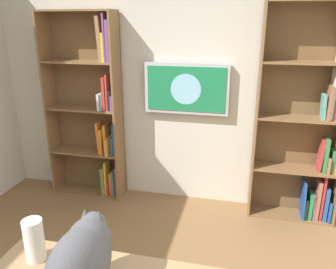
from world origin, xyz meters
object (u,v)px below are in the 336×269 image
(bookshelf_left, at_px, (311,124))
(bookshelf_right, at_px, (93,111))
(cat, at_px, (82,259))
(paper_towel_roll, at_px, (34,240))
(wall_mounted_tv, at_px, (187,89))

(bookshelf_left, bearing_deg, bookshelf_right, -0.00)
(bookshelf_left, relative_size, cat, 3.66)
(cat, relative_size, paper_towel_roll, 2.42)
(bookshelf_left, distance_m, wall_mounted_tv, 1.31)
(bookshelf_left, xyz_separation_m, paper_towel_roll, (1.74, 2.09, -0.18))
(bookshelf_right, xyz_separation_m, cat, (-0.99, 2.26, -0.10))
(bookshelf_right, distance_m, paper_towel_roll, 2.18)
(bookshelf_left, height_order, paper_towel_roll, bookshelf_left)
(bookshelf_left, xyz_separation_m, bookshelf_right, (2.35, -0.00, -0.01))
(wall_mounted_tv, xyz_separation_m, cat, (0.08, 2.34, -0.39))
(wall_mounted_tv, relative_size, cat, 1.52)
(cat, bearing_deg, bookshelf_left, -121.07)
(bookshelf_right, bearing_deg, paper_towel_roll, 106.24)
(cat, xyz_separation_m, paper_towel_roll, (0.38, -0.17, -0.08))
(paper_towel_roll, bearing_deg, cat, 156.25)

